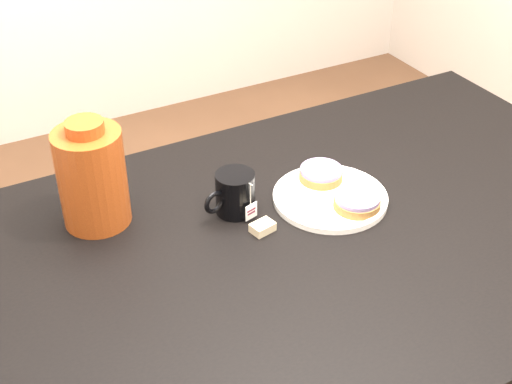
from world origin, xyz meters
TOP-DOWN VIEW (x-y plane):
  - table at (0.00, 0.00)m, footprint 1.40×0.90m
  - plate at (0.05, 0.08)m, footprint 0.24×0.24m
  - bagel_back at (0.07, 0.14)m, footprint 0.13×0.13m
  - bagel_front at (0.08, 0.02)m, footprint 0.12×0.12m
  - mug at (-0.14, 0.14)m, footprint 0.13×0.10m
  - teabag_pouch at (-0.12, 0.06)m, footprint 0.05×0.04m
  - bagel_package at (-0.39, 0.24)m, footprint 0.16×0.16m

SIDE VIEW (x-z plane):
  - table at x=0.00m, z-range 0.29..1.04m
  - plate at x=0.05m, z-range 0.75..0.77m
  - teabag_pouch at x=-0.12m, z-range 0.75..0.77m
  - bagel_front at x=0.08m, z-range 0.76..0.79m
  - bagel_back at x=0.07m, z-range 0.76..0.79m
  - mug at x=-0.14m, z-range 0.75..0.84m
  - bagel_package at x=-0.39m, z-range 0.74..0.96m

